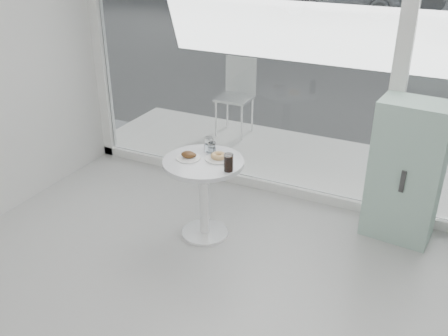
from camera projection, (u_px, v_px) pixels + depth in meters
The scene contains 11 objects.
storefront at pixel (312, 35), 4.62m from camera, with size 5.00×0.14×3.00m.
main_table at pixel (204, 182), 4.48m from camera, with size 0.72×0.72×0.77m.
patio_deck at pixel (315, 163), 6.04m from camera, with size 5.60×1.60×0.05m, color silver.
street at pixel (428, 14), 15.86m from camera, with size 40.00×24.00×0.00m, color #353535.
mint_cabinet at pixel (406, 172), 4.44m from camera, with size 0.64×0.46×1.31m.
patio_chair at pixel (237, 91), 6.63m from camera, with size 0.45×0.45×1.01m.
plate_fritter at pixel (189, 156), 4.40m from camera, with size 0.22×0.22×0.07m.
plate_donut at pixel (219, 157), 4.39m from camera, with size 0.24×0.24×0.06m.
water_tumbler_a at pixel (209, 145), 4.53m from camera, with size 0.08×0.08×0.13m.
water_tumbler_b at pixel (212, 149), 4.48m from camera, with size 0.07×0.07×0.11m.
cola_glass at pixel (229, 163), 4.16m from camera, with size 0.08×0.08×0.15m.
Camera 1 is at (1.41, -1.57, 2.66)m, focal length 40.00 mm.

